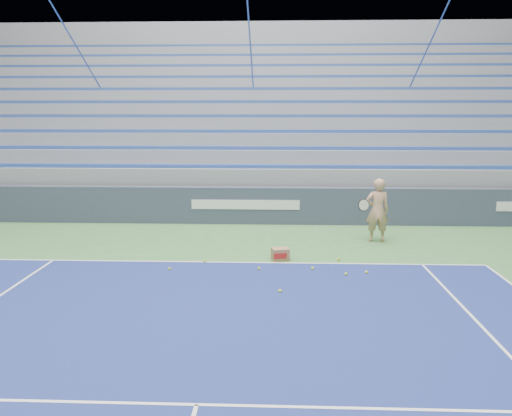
# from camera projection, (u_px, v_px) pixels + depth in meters

# --- Properties ---
(sponsor_barrier) EXTENTS (30.00, 0.32, 1.10)m
(sponsor_barrier) POSITION_uv_depth(u_px,v_px,m) (246.00, 205.00, 14.90)
(sponsor_barrier) COLOR #353D51
(sponsor_barrier) RESTS_ON ground
(bleachers) EXTENTS (31.00, 9.15, 7.30)m
(bleachers) POSITION_uv_depth(u_px,v_px,m) (254.00, 135.00, 20.16)
(bleachers) COLOR gray
(bleachers) RESTS_ON ground
(tennis_player) EXTENTS (0.91, 0.82, 1.64)m
(tennis_player) POSITION_uv_depth(u_px,v_px,m) (377.00, 210.00, 12.76)
(tennis_player) COLOR tan
(tennis_player) RESTS_ON ground
(ball_box) EXTENTS (0.43, 0.37, 0.28)m
(ball_box) POSITION_uv_depth(u_px,v_px,m) (280.00, 254.00, 11.25)
(ball_box) COLOR olive
(ball_box) RESTS_ON ground
(tennis_ball_0) EXTENTS (0.07, 0.07, 0.07)m
(tennis_ball_0) POSITION_uv_depth(u_px,v_px,m) (312.00, 268.00, 10.58)
(tennis_ball_0) COLOR #BFDD2D
(tennis_ball_0) RESTS_ON ground
(tennis_ball_1) EXTENTS (0.07, 0.07, 0.07)m
(tennis_ball_1) POSITION_uv_depth(u_px,v_px,m) (338.00, 259.00, 11.23)
(tennis_ball_1) COLOR #BFDD2D
(tennis_ball_1) RESTS_ON ground
(tennis_ball_2) EXTENTS (0.07, 0.07, 0.07)m
(tennis_ball_2) POSITION_uv_depth(u_px,v_px,m) (170.00, 269.00, 10.55)
(tennis_ball_2) COLOR #BFDD2D
(tennis_ball_2) RESTS_ON ground
(tennis_ball_3) EXTENTS (0.07, 0.07, 0.07)m
(tennis_ball_3) POSITION_uv_depth(u_px,v_px,m) (259.00, 269.00, 10.57)
(tennis_ball_3) COLOR #BFDD2D
(tennis_ball_3) RESTS_ON ground
(tennis_ball_4) EXTENTS (0.07, 0.07, 0.07)m
(tennis_ball_4) POSITION_uv_depth(u_px,v_px,m) (367.00, 272.00, 10.32)
(tennis_ball_4) COLOR #BFDD2D
(tennis_ball_4) RESTS_ON ground
(tennis_ball_5) EXTENTS (0.07, 0.07, 0.07)m
(tennis_ball_5) POSITION_uv_depth(u_px,v_px,m) (346.00, 274.00, 10.21)
(tennis_ball_5) COLOR #BFDD2D
(tennis_ball_5) RESTS_ON ground
(tennis_ball_6) EXTENTS (0.07, 0.07, 0.07)m
(tennis_ball_6) POSITION_uv_depth(u_px,v_px,m) (280.00, 291.00, 9.25)
(tennis_ball_6) COLOR #BFDD2D
(tennis_ball_6) RESTS_ON ground
(tennis_ball_7) EXTENTS (0.07, 0.07, 0.07)m
(tennis_ball_7) POSITION_uv_depth(u_px,v_px,m) (205.00, 261.00, 11.10)
(tennis_ball_7) COLOR #BFDD2D
(tennis_ball_7) RESTS_ON ground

